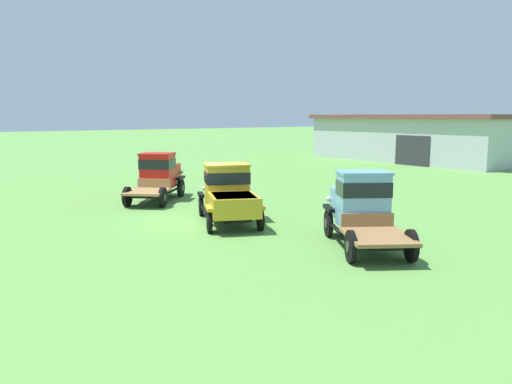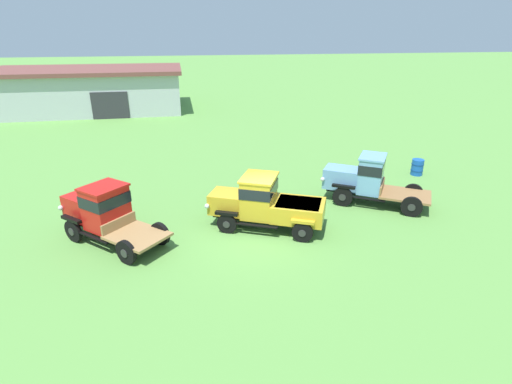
{
  "view_description": "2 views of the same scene",
  "coord_description": "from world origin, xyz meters",
  "views": [
    {
      "loc": [
        16.13,
        -9.43,
        3.98
      ],
      "look_at": [
        0.5,
        2.09,
        1.0
      ],
      "focal_mm": 35.0,
      "sensor_mm": 36.0,
      "label": 1
    },
    {
      "loc": [
        -2.54,
        -13.71,
        7.57
      ],
      "look_at": [
        0.5,
        2.09,
        1.0
      ],
      "focal_mm": 28.0,
      "sensor_mm": 36.0,
      "label": 2
    }
  ],
  "objects": [
    {
      "name": "vintage_truck_second_in_line",
      "position": [
        0.61,
        0.7,
        1.11
      ],
      "size": [
        4.92,
        3.45,
        2.19
      ],
      "color": "black",
      "rests_on": "ground"
    },
    {
      "name": "farm_shed",
      "position": [
        -11.31,
        29.26,
        2.06
      ],
      "size": [
        18.44,
        10.46,
        4.07
      ],
      "color": "#B2B7BC",
      "rests_on": "ground"
    },
    {
      "name": "ground_plane",
      "position": [
        0.0,
        0.0,
        0.0
      ],
      "size": [
        240.0,
        240.0,
        0.0
      ],
      "primitive_type": "plane",
      "color": "#5B9342"
    },
    {
      "name": "vintage_truck_midrow_center",
      "position": [
        5.7,
        2.34,
        1.18
      ],
      "size": [
        4.91,
        3.94,
        2.3
      ],
      "color": "black",
      "rests_on": "ground"
    },
    {
      "name": "oil_drum_beside_row",
      "position": [
        10.3,
        5.33,
        0.45
      ],
      "size": [
        0.67,
        0.67,
        0.89
      ],
      "color": "#1951B2",
      "rests_on": "ground"
    },
    {
      "name": "vintage_truck_foreground_near",
      "position": [
        -5.64,
        0.87,
        1.18
      ],
      "size": [
        4.4,
        4.27,
        2.24
      ],
      "color": "black",
      "rests_on": "ground"
    }
  ]
}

